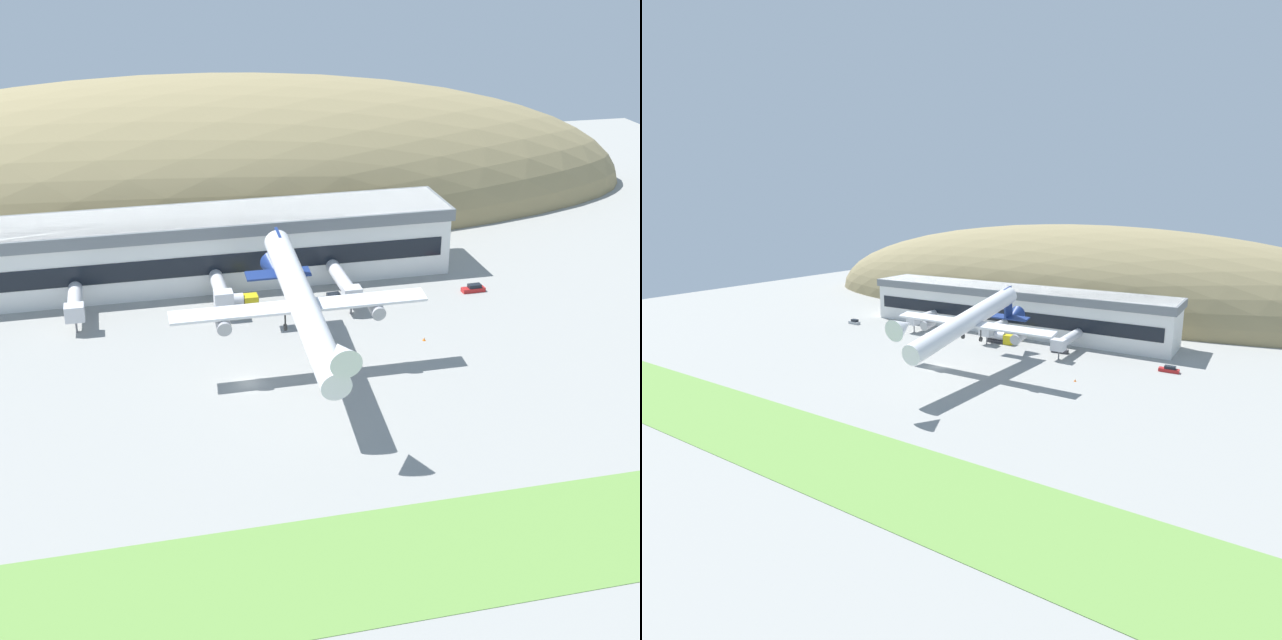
{
  "view_description": "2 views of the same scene",
  "coord_description": "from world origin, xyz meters",
  "views": [
    {
      "loc": [
        -17.29,
        -122.15,
        68.17
      ],
      "look_at": [
        10.86,
        -3.22,
        11.27
      ],
      "focal_mm": 50.0,
      "sensor_mm": 36.0,
      "label": 1
    },
    {
      "loc": [
        67.01,
        -95.0,
        37.62
      ],
      "look_at": [
        8.62,
        -2.29,
        13.26
      ],
      "focal_mm": 28.0,
      "sensor_mm": 36.0,
      "label": 2
    }
  ],
  "objects": [
    {
      "name": "jetway_0",
      "position": [
        -26.45,
        28.99,
        3.99
      ],
      "size": [
        3.38,
        12.94,
        5.43
      ],
      "color": "silver",
      "rests_on": "ground_plane"
    },
    {
      "name": "fuel_truck",
      "position": [
        2.29,
        28.34,
        1.53
      ],
      "size": [
        8.13,
        2.44,
        3.22
      ],
      "color": "gold",
      "rests_on": "ground_plane"
    },
    {
      "name": "service_car_1",
      "position": [
        -50.47,
        23.73,
        0.67
      ],
      "size": [
        4.23,
        1.86,
        1.63
      ],
      "color": "#999EA3",
      "rests_on": "ground_plane"
    },
    {
      "name": "ground_plane",
      "position": [
        0.0,
        0.0,
        0.0
      ],
      "size": [
        321.47,
        321.47,
        0.0
      ],
      "primitive_type": "plane",
      "color": "gray"
    },
    {
      "name": "traffic_cone_0",
      "position": [
        32.03,
        8.05,
        0.28
      ],
      "size": [
        0.52,
        0.52,
        0.58
      ],
      "color": "orange",
      "rests_on": "ground_plane"
    },
    {
      "name": "service_car_2",
      "position": [
        48.58,
        26.28,
        0.63
      ],
      "size": [
        4.6,
        1.77,
        1.52
      ],
      "color": "#B21E1E",
      "rests_on": "ground_plane"
    },
    {
      "name": "terminal_building",
      "position": [
        -1.38,
        43.96,
        7.82
      ],
      "size": [
        98.24,
        16.62,
        13.84
      ],
      "color": "white",
      "rests_on": "ground_plane"
    },
    {
      "name": "service_car_0",
      "position": [
        20.71,
        27.94,
        0.69
      ],
      "size": [
        4.53,
        2.17,
        1.67
      ],
      "color": "#333338",
      "rests_on": "ground_plane"
    },
    {
      "name": "hill_backdrop",
      "position": [
        -1.27,
        93.61,
        0.0
      ],
      "size": [
        236.42,
        74.24,
        63.99
      ],
      "primitive_type": "ellipsoid",
      "color": "#8E7F56",
      "rests_on": "ground_plane"
    },
    {
      "name": "cargo_airplane",
      "position": [
        8.84,
        0.61,
        12.51
      ],
      "size": [
        40.72,
        53.05,
        11.64
      ],
      "color": "silver"
    },
    {
      "name": "jetway_1",
      "position": [
        -0.38,
        28.99,
        3.99
      ],
      "size": [
        3.38,
        12.94,
        5.43
      ],
      "color": "silver",
      "rests_on": "ground_plane"
    },
    {
      "name": "grass_strip_foreground",
      "position": [
        0.0,
        -45.46,
        0.04
      ],
      "size": [
        289.32,
        19.3,
        0.08
      ],
      "primitive_type": "cube",
      "color": "#669342",
      "rests_on": "ground_plane"
    },
    {
      "name": "jetway_2",
      "position": [
        22.66,
        27.19,
        3.99
      ],
      "size": [
        3.38,
        16.33,
        5.43
      ],
      "color": "silver",
      "rests_on": "ground_plane"
    }
  ]
}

